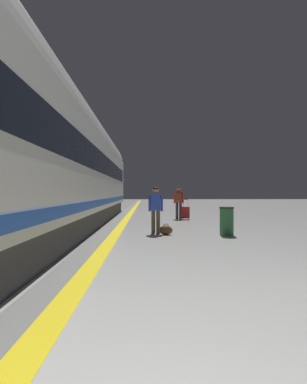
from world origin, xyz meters
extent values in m
cube|color=yellow|center=(-0.80, 10.00, 0.00)|extent=(0.36, 80.00, 0.01)
cube|color=slate|center=(-1.13, 10.00, 0.00)|extent=(0.63, 80.00, 0.01)
cube|color=#38383D|center=(-2.92, 8.42, 0.35)|extent=(2.67, 27.82, 0.70)
cube|color=silver|center=(-2.92, 8.42, 2.15)|extent=(2.90, 28.98, 2.90)
cylinder|color=silver|center=(-2.92, 8.42, 3.55)|extent=(2.84, 28.40, 2.84)
cube|color=black|center=(-2.92, 8.42, 2.50)|extent=(2.93, 27.24, 0.80)
cube|color=#1E4CB2|center=(-2.92, 8.42, 1.00)|extent=(2.94, 28.40, 0.24)
cube|color=gray|center=(-4.38, 12.77, 1.90)|extent=(0.02, 0.90, 2.00)
cylinder|color=brown|center=(0.46, 10.67, 0.39)|extent=(0.13, 0.13, 0.78)
cylinder|color=brown|center=(0.63, 10.66, 0.39)|extent=(0.13, 0.13, 0.78)
cube|color=blue|center=(0.54, 10.66, 1.05)|extent=(0.32, 0.19, 0.55)
cylinder|color=blue|center=(0.34, 10.68, 1.01)|extent=(0.08, 0.08, 0.52)
cylinder|color=blue|center=(0.75, 10.67, 1.01)|extent=(0.08, 0.08, 0.52)
sphere|color=#A37556|center=(0.54, 10.66, 1.45)|extent=(0.20, 0.20, 0.20)
sphere|color=black|center=(0.54, 10.66, 1.47)|extent=(0.19, 0.19, 0.19)
ellipsoid|color=brown|center=(0.86, 10.35, 0.15)|extent=(0.44, 0.26, 0.30)
torus|color=brown|center=(0.86, 10.35, 0.25)|extent=(0.22, 0.02, 0.22)
cylinder|color=#383842|center=(1.83, 16.12, 0.42)|extent=(0.14, 0.14, 0.84)
cylinder|color=#383842|center=(2.00, 16.08, 0.42)|extent=(0.14, 0.14, 0.84)
cube|color=red|center=(1.91, 16.10, 1.15)|extent=(0.38, 0.27, 0.60)
cylinder|color=red|center=(1.70, 16.16, 1.10)|extent=(0.09, 0.09, 0.56)
cylinder|color=red|center=(2.13, 16.06, 1.10)|extent=(0.09, 0.09, 0.56)
sphere|color=#A37556|center=(1.91, 16.10, 1.58)|extent=(0.22, 0.22, 0.22)
sphere|color=black|center=(1.91, 16.10, 1.60)|extent=(0.20, 0.20, 0.20)
cube|color=brown|center=(1.88, 15.96, 1.17)|extent=(0.29, 0.20, 0.40)
cube|color=#A51E1E|center=(2.23, 15.81, 0.35)|extent=(0.38, 0.23, 0.58)
cube|color=#A51E1E|center=(2.23, 15.93, 0.28)|extent=(0.31, 0.02, 0.32)
cylinder|color=black|center=(2.09, 15.74, 0.03)|extent=(0.02, 0.06, 0.06)
cylinder|color=black|center=(2.38, 15.75, 0.03)|extent=(0.02, 0.06, 0.06)
cylinder|color=gray|center=(2.13, 15.76, 0.83)|extent=(0.02, 0.02, 0.38)
cylinder|color=gray|center=(2.34, 15.76, 0.83)|extent=(0.02, 0.02, 0.38)
cube|color=black|center=(2.23, 15.76, 1.02)|extent=(0.22, 0.03, 0.02)
cylinder|color=#2D6638|center=(2.82, 10.24, 0.42)|extent=(0.44, 0.44, 0.85)
cylinder|color=#262628|center=(2.82, 10.24, 0.88)|extent=(0.46, 0.46, 0.06)
camera|label=1|loc=(0.21, 0.65, 1.38)|focal=28.00mm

